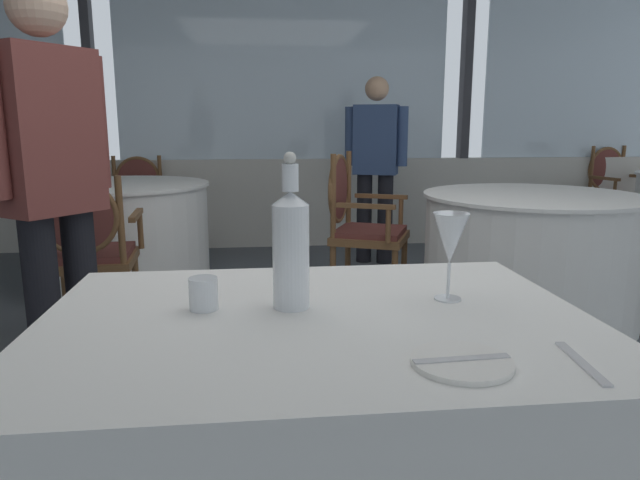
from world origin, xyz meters
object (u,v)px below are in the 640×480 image
(dining_chair_1_0, at_px, (137,198))
(dining_chair_0_0, at_px, (357,216))
(dining_chair_1_1, at_px, (87,245))
(dining_chair_3_0, at_px, (614,187))
(water_bottle, at_px, (291,246))
(wine_glass, at_px, (450,240))
(diner_person_1, at_px, (52,177))
(diner_person_0, at_px, (376,160))
(side_plate, at_px, (462,362))
(water_tumbler, at_px, (203,294))

(dining_chair_1_0, bearing_deg, dining_chair_0_0, 43.35)
(dining_chair_1_1, relative_size, dining_chair_3_0, 0.95)
(water_bottle, relative_size, wine_glass, 1.69)
(diner_person_1, bearing_deg, dining_chair_0_0, -100.71)
(dining_chair_0_0, bearing_deg, wine_glass, -71.82)
(dining_chair_0_0, xyz_separation_m, dining_chair_3_0, (2.95, 1.73, -0.03))
(diner_person_0, xyz_separation_m, diner_person_1, (-1.79, -2.44, 0.09))
(side_plate, relative_size, dining_chair_3_0, 0.18)
(water_bottle, distance_m, diner_person_0, 3.63)
(side_plate, relative_size, water_tumbler, 2.41)
(dining_chair_3_0, bearing_deg, dining_chair_1_0, -100.67)
(water_bottle, height_order, dining_chair_1_0, water_bottle)
(wine_glass, bearing_deg, water_bottle, -177.48)
(wine_glass, xyz_separation_m, water_tumbler, (-0.57, -0.01, -0.11))
(dining_chair_1_1, xyz_separation_m, diner_person_0, (1.92, 1.65, 0.34))
(dining_chair_0_0, bearing_deg, diner_person_1, -113.74)
(wine_glass, height_order, diner_person_0, diner_person_0)
(dining_chair_0_0, bearing_deg, diner_person_0, 95.33)
(side_plate, relative_size, dining_chair_1_0, 0.20)
(wine_glass, xyz_separation_m, diner_person_0, (0.56, 3.49, -0.03))
(side_plate, bearing_deg, dining_chair_1_0, 108.00)
(water_bottle, height_order, dining_chair_1_1, water_bottle)
(water_tumbler, xyz_separation_m, dining_chair_3_0, (3.73, 4.14, -0.25))
(dining_chair_1_1, distance_m, diner_person_0, 2.55)
(side_plate, relative_size, water_bottle, 0.50)
(dining_chair_0_0, xyz_separation_m, dining_chair_1_0, (-1.72, 1.58, -0.05))
(side_plate, distance_m, water_bottle, 0.47)
(dining_chair_3_0, bearing_deg, side_plate, -48.48)
(water_tumbler, height_order, dining_chair_3_0, dining_chair_3_0)
(water_tumbler, height_order, diner_person_1, diner_person_1)
(dining_chair_1_1, relative_size, diner_person_1, 0.54)
(wine_glass, relative_size, diner_person_0, 0.13)
(dining_chair_1_0, bearing_deg, dining_chair_1_1, 0.00)
(dining_chair_1_0, xyz_separation_m, dining_chair_1_1, (0.16, -2.14, 0.02))
(side_plate, relative_size, dining_chair_1_1, 0.19)
(wine_glass, distance_m, diner_person_1, 1.62)
(diner_person_0, bearing_deg, diner_person_1, -15.33)
(dining_chair_3_0, bearing_deg, water_bottle, -52.99)
(dining_chair_1_0, distance_m, dining_chair_1_1, 2.15)
(side_plate, distance_m, dining_chair_3_0, 5.56)
(diner_person_1, bearing_deg, dining_chair_3_0, -108.79)
(diner_person_0, bearing_deg, dining_chair_0_0, 3.16)
(water_bottle, xyz_separation_m, wine_glass, (0.37, 0.02, 0.00))
(dining_chair_0_0, distance_m, dining_chair_3_0, 3.42)
(diner_person_0, relative_size, diner_person_1, 0.92)
(dining_chair_0_0, relative_size, dining_chair_1_1, 1.08)
(water_bottle, distance_m, dining_chair_0_0, 2.51)
(water_bottle, bearing_deg, water_tumbler, 177.97)
(dining_chair_1_0, distance_m, dining_chair_3_0, 4.68)
(dining_chair_3_0, bearing_deg, water_tumbler, -54.58)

